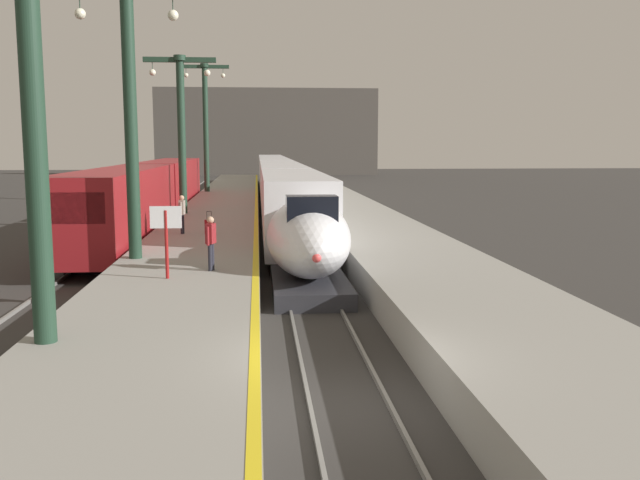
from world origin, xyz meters
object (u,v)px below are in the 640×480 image
(regional_train_adjacent, at_px, (151,192))
(station_column_mid, at_px, (130,97))
(highspeed_train_main, at_px, (278,182))
(station_column_near, at_px, (31,17))
(rolling_suitcase, at_px, (209,226))
(passenger_near_edge, at_px, (182,211))
(station_column_far, at_px, (181,119))
(station_column_distant, at_px, (206,116))
(departure_info_board, at_px, (166,227))
(passenger_mid_platform, at_px, (211,239))

(regional_train_adjacent, height_order, station_column_mid, station_column_mid)
(highspeed_train_main, height_order, station_column_near, station_column_near)
(rolling_suitcase, bearing_deg, passenger_near_edge, -178.53)
(station_column_far, bearing_deg, station_column_distant, 90.00)
(passenger_near_edge, height_order, departure_info_board, departure_info_board)
(passenger_mid_platform, bearing_deg, passenger_near_edge, 101.30)
(station_column_mid, height_order, passenger_near_edge, station_column_mid)
(station_column_distant, relative_size, passenger_mid_platform, 6.20)
(station_column_far, xyz_separation_m, rolling_suitcase, (2.08, -9.29, -5.02))
(regional_train_adjacent, distance_m, departure_info_board, 22.76)
(station_column_mid, distance_m, passenger_mid_platform, 5.89)
(station_column_near, distance_m, station_column_mid, 10.37)
(passenger_near_edge, bearing_deg, station_column_near, -92.90)
(highspeed_train_main, bearing_deg, station_column_distant, 158.54)
(station_column_distant, bearing_deg, regional_train_adjacent, -97.71)
(station_column_far, bearing_deg, departure_info_board, -85.48)
(regional_train_adjacent, xyz_separation_m, station_column_distant, (2.20, 16.25, 5.13))
(highspeed_train_main, distance_m, station_column_mid, 33.37)
(highspeed_train_main, xyz_separation_m, passenger_near_edge, (-4.99, -25.92, 0.07))
(station_column_distant, bearing_deg, station_column_far, -90.00)
(station_column_distant, distance_m, passenger_mid_platform, 37.96)
(passenger_mid_platform, bearing_deg, station_column_mid, 136.14)
(passenger_near_edge, bearing_deg, rolling_suitcase, 1.47)
(station_column_near, distance_m, station_column_far, 26.28)
(passenger_near_edge, distance_m, departure_info_board, 10.48)
(regional_train_adjacent, xyz_separation_m, passenger_near_edge, (3.11, -11.99, -0.09))
(station_column_near, xyz_separation_m, departure_info_board, (1.51, 6.49, -4.73))
(station_column_mid, bearing_deg, passenger_mid_platform, -43.86)
(regional_train_adjacent, distance_m, station_column_near, 29.48)
(highspeed_train_main, height_order, passenger_mid_platform, highspeed_train_main)
(station_column_near, relative_size, station_column_mid, 1.14)
(passenger_mid_platform, relative_size, rolling_suitcase, 1.72)
(station_column_far, bearing_deg, station_column_mid, -90.00)
(passenger_near_edge, bearing_deg, station_column_distant, 91.84)
(regional_train_adjacent, bearing_deg, station_column_distant, 82.29)
(station_column_mid, height_order, departure_info_board, station_column_mid)
(station_column_near, xyz_separation_m, station_column_mid, (-0.05, 10.34, -0.76))
(passenger_near_edge, distance_m, passenger_mid_platform, 9.44)
(rolling_suitcase, height_order, departure_info_board, departure_info_board)
(station_column_near, relative_size, passenger_mid_platform, 6.10)
(highspeed_train_main, distance_m, station_column_near, 43.59)
(station_column_far, relative_size, departure_info_board, 4.15)
(station_column_distant, height_order, rolling_suitcase, station_column_distant)
(station_column_near, bearing_deg, passenger_mid_platform, 70.60)
(station_column_far, distance_m, station_column_distant, 18.94)
(station_column_near, relative_size, rolling_suitcase, 10.50)
(station_column_far, xyz_separation_m, departure_info_board, (1.56, -19.77, -3.81))
(passenger_near_edge, xyz_separation_m, rolling_suitcase, (1.17, 0.03, -0.69))
(station_column_far, height_order, passenger_mid_platform, station_column_far)
(passenger_mid_platform, distance_m, departure_info_board, 1.77)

